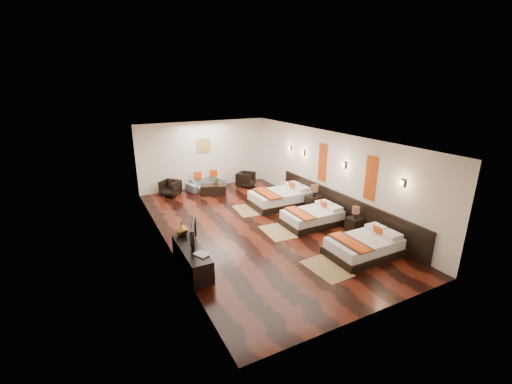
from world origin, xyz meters
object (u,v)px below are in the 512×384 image
bed_far (281,198)px  tv (190,234)px  bed_mid (313,217)px  sofa (206,183)px  nightstand_b (314,202)px  table_plant (217,181)px  figurine (182,229)px  tv_console (192,258)px  nightstand_a (355,223)px  armchair_left (170,188)px  coffee_table (213,190)px  book (198,256)px  armchair_right (246,179)px  bed_near (365,246)px

bed_far → tv: 4.91m
bed_mid → sofa: 5.42m
nightstand_b → bed_far: bearing=126.9°
table_plant → nightstand_b: bearing=-54.0°
nightstand_b → figurine: nightstand_b is taller
tv_console → sofa: 6.42m
bed_mid → nightstand_a: nightstand_a is taller
bed_mid → tv_console: size_ratio=1.03×
bed_far → nightstand_a: 3.11m
bed_mid → bed_far: size_ratio=0.86×
bed_mid → nightstand_a: size_ratio=2.27×
armchair_left → nightstand_b: bearing=3.0°
table_plant → tv: bearing=-117.6°
armchair_left → table_plant: table_plant is taller
bed_far → coffee_table: 2.90m
figurine → book: bearing=-90.0°
tv → figurine: size_ratio=2.66×
book → armchair_left: size_ratio=0.50×
nightstand_b → tv_console: (-4.95, -1.77, -0.06)m
nightstand_a → armchair_right: bearing=98.7°
bed_mid → coffee_table: bearing=112.4°
bed_mid → armchair_right: (-0.12, 4.63, 0.08)m
tv_console → coffee_table: 5.62m
coffee_table → book: bearing=-113.7°
nightstand_b → armchair_right: size_ratio=1.35×
book → nightstand_b: bearing=24.6°
nightstand_a → armchair_left: bearing=124.1°
bed_far → armchair_left: bed_far is taller
bed_near → figurine: 4.77m
bed_mid → table_plant: bed_mid is taller
tv_console → nightstand_a: bearing=-2.9°
nightstand_b → coffee_table: 4.14m
bed_mid → nightstand_a: bearing=-54.8°
bed_near → bed_mid: bed_near is taller
table_plant → tv_console: bearing=-117.1°
nightstand_a → nightstand_b: (0.00, 2.02, 0.04)m
bed_near → armchair_left: size_ratio=2.79×
bed_mid → nightstand_a: 1.30m
armchair_right → table_plant: size_ratio=2.53×
tv → armchair_right: size_ratio=1.35×
book → bed_near: bearing=-12.5°
bed_far → nightstand_b: nightstand_b is taller
bed_near → nightstand_a: 1.39m
figurine → coffee_table: 4.95m
sofa → armchair_right: armchair_right is taller
coffee_table → tv: bearing=-116.1°
armchair_right → table_plant: 1.57m
nightstand_b → tv_console: bearing=-160.3°
book → nightstand_a: bearing=2.8°
coffee_table → tv_console: bearing=-115.7°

